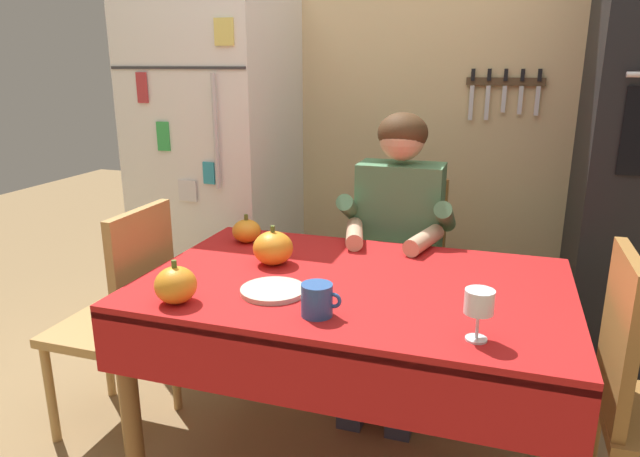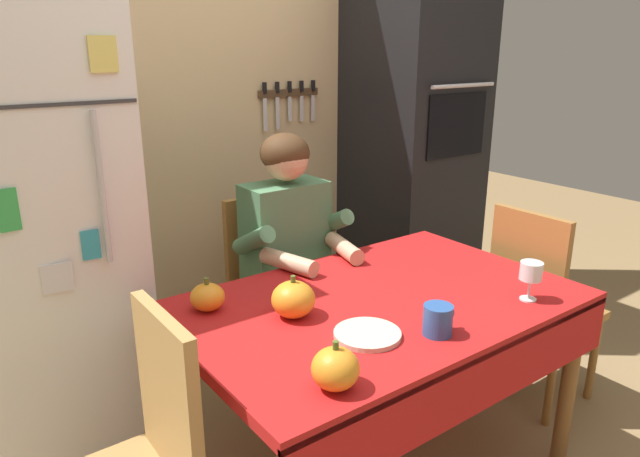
{
  "view_description": "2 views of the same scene",
  "coord_description": "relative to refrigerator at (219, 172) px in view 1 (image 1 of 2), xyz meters",
  "views": [
    {
      "loc": [
        0.44,
        -1.62,
        1.43
      ],
      "look_at": [
        -0.14,
        0.17,
        0.89
      ],
      "focal_mm": 31.84,
      "sensor_mm": 36.0,
      "label": 1
    },
    {
      "loc": [
        -1.27,
        -1.27,
        1.59
      ],
      "look_at": [
        -0.14,
        0.25,
        0.99
      ],
      "focal_mm": 32.42,
      "sensor_mm": 36.0,
      "label": 2
    }
  ],
  "objects": [
    {
      "name": "back_wall_assembly",
      "position": [
        1.0,
        0.39,
        0.4
      ],
      "size": [
        3.7,
        0.13,
        2.6
      ],
      "color": "#D1B784",
      "rests_on": "ground"
    },
    {
      "name": "refrigerator",
      "position": [
        0.0,
        0.0,
        0.0
      ],
      "size": [
        0.68,
        0.71,
        1.8
      ],
      "color": "white",
      "rests_on": "ground"
    },
    {
      "name": "dining_table",
      "position": [
        0.95,
        -0.88,
        -0.24
      ],
      "size": [
        1.4,
        0.9,
        0.74
      ],
      "color": "brown",
      "rests_on": "ground"
    },
    {
      "name": "chair_behind_person",
      "position": [
        0.98,
        -0.09,
        -0.39
      ],
      "size": [
        0.4,
        0.4,
        0.93
      ],
      "color": "#9E6B33",
      "rests_on": "ground"
    },
    {
      "name": "seated_person",
      "position": [
        0.98,
        -0.28,
        -0.16
      ],
      "size": [
        0.47,
        0.55,
        1.25
      ],
      "color": "#38384C",
      "rests_on": "ground"
    },
    {
      "name": "chair_left_side",
      "position": [
        0.05,
        -0.9,
        -0.39
      ],
      "size": [
        0.4,
        0.4,
        0.93
      ],
      "color": "tan",
      "rests_on": "ground"
    },
    {
      "name": "coffee_mug",
      "position": [
        0.92,
        -1.16,
        -0.11
      ],
      "size": [
        0.12,
        0.09,
        0.1
      ],
      "color": "#2D569E",
      "rests_on": "dining_table"
    },
    {
      "name": "wine_glass",
      "position": [
        1.36,
        -1.18,
        -0.06
      ],
      "size": [
        0.08,
        0.08,
        0.14
      ],
      "color": "white",
      "rests_on": "dining_table"
    },
    {
      "name": "pumpkin_large",
      "position": [
        0.43,
        -0.59,
        -0.11
      ],
      "size": [
        0.12,
        0.12,
        0.11
      ],
      "color": "orange",
      "rests_on": "dining_table"
    },
    {
      "name": "pumpkin_medium",
      "position": [
        0.63,
        -0.8,
        -0.1
      ],
      "size": [
        0.14,
        0.14,
        0.14
      ],
      "color": "orange",
      "rests_on": "dining_table"
    },
    {
      "name": "pumpkin_small",
      "position": [
        0.49,
        -1.21,
        -0.1
      ],
      "size": [
        0.13,
        0.13,
        0.14
      ],
      "color": "orange",
      "rests_on": "dining_table"
    },
    {
      "name": "serving_tray",
      "position": [
        0.73,
        -1.05,
        -0.15
      ],
      "size": [
        0.21,
        0.21,
        0.02
      ],
      "primitive_type": "cylinder",
      "color": "beige",
      "rests_on": "dining_table"
    }
  ]
}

